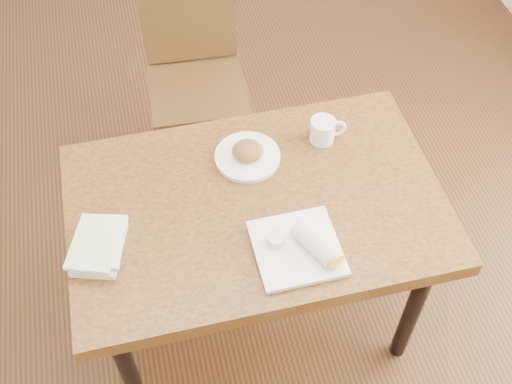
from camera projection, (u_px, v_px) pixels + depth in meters
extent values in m
cube|color=#472814|center=(256.00, 313.00, 2.66)|extent=(4.00, 5.00, 0.01)
cube|color=brown|center=(256.00, 207.00, 2.09)|extent=(1.21, 0.79, 0.06)
cylinder|color=black|center=(129.00, 372.00, 2.14)|extent=(0.06, 0.06, 0.69)
cylinder|color=black|center=(414.00, 308.00, 2.28)|extent=(0.06, 0.06, 0.69)
cylinder|color=black|center=(112.00, 231.00, 2.49)|extent=(0.06, 0.06, 0.69)
cylinder|color=black|center=(359.00, 184.00, 2.64)|extent=(0.06, 0.06, 0.69)
cylinder|color=#4D3616|center=(234.00, 99.00, 3.13)|extent=(0.04, 0.04, 0.45)
cylinder|color=#4D3616|center=(160.00, 108.00, 3.09)|extent=(0.04, 0.04, 0.45)
cylinder|color=#4D3616|center=(246.00, 153.00, 2.91)|extent=(0.04, 0.04, 0.45)
cylinder|color=#4D3616|center=(166.00, 163.00, 2.87)|extent=(0.04, 0.04, 0.45)
cube|color=#4D3616|center=(198.00, 91.00, 2.81)|extent=(0.45, 0.45, 0.04)
cube|color=#4D3616|center=(188.00, 15.00, 2.72)|extent=(0.40, 0.07, 0.45)
cylinder|color=white|center=(248.00, 158.00, 2.18)|extent=(0.22, 0.22, 0.01)
cylinder|color=white|center=(248.00, 156.00, 2.17)|extent=(0.22, 0.22, 0.01)
ellipsoid|color=#B27538|center=(247.00, 151.00, 2.15)|extent=(0.13, 0.12, 0.06)
cylinder|color=white|center=(322.00, 130.00, 2.21)|extent=(0.09, 0.09, 0.09)
torus|color=white|center=(337.00, 129.00, 2.21)|extent=(0.07, 0.02, 0.07)
cylinder|color=tan|center=(323.00, 122.00, 2.18)|extent=(0.08, 0.08, 0.01)
cylinder|color=#F2E5CC|center=(323.00, 122.00, 2.17)|extent=(0.05, 0.05, 0.00)
cube|color=white|center=(297.00, 249.00, 1.95)|extent=(0.25, 0.25, 0.01)
cube|color=white|center=(297.00, 247.00, 1.94)|extent=(0.26, 0.26, 0.01)
cylinder|color=white|center=(316.00, 243.00, 1.91)|extent=(0.13, 0.17, 0.07)
cylinder|color=yellow|center=(335.00, 260.00, 1.87)|extent=(0.06, 0.05, 0.06)
cylinder|color=silver|center=(276.00, 239.00, 1.93)|extent=(0.05, 0.05, 0.03)
cylinder|color=red|center=(276.00, 237.00, 1.93)|extent=(0.05, 0.05, 0.01)
cube|color=white|center=(99.00, 249.00, 1.94)|extent=(0.19, 0.23, 0.02)
cube|color=silver|center=(101.00, 242.00, 1.94)|extent=(0.18, 0.22, 0.02)
cube|color=#B9E095|center=(95.00, 243.00, 1.91)|extent=(0.20, 0.23, 0.01)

